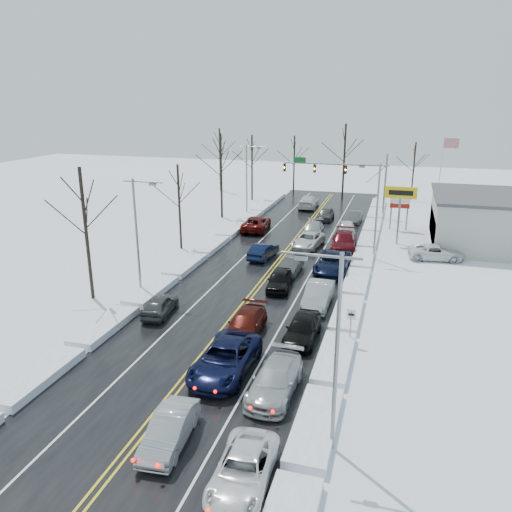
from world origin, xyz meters
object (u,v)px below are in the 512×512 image
(traffic_signal_mast, at_px, (345,173))
(flagpole, at_px, (442,171))
(tires_plus_sign, at_px, (401,197))
(oncoming_car_0, at_px, (263,258))

(traffic_signal_mast, bearing_deg, flagpole, 9.73)
(traffic_signal_mast, height_order, tires_plus_sign, traffic_signal_mast)
(tires_plus_sign, distance_m, flagpole, 14.79)
(tires_plus_sign, height_order, oncoming_car_0, tires_plus_sign)
(traffic_signal_mast, bearing_deg, oncoming_car_0, -103.63)
(flagpole, bearing_deg, traffic_signal_mast, -170.27)
(traffic_signal_mast, relative_size, tires_plus_sign, 2.21)
(tires_plus_sign, relative_size, oncoming_car_0, 1.34)
(flagpole, bearing_deg, oncoming_car_0, -126.34)
(oncoming_car_0, bearing_deg, traffic_signal_mast, -95.77)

